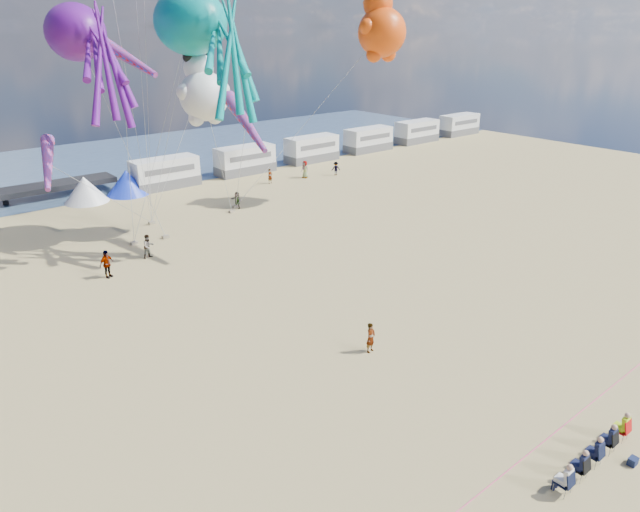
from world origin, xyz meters
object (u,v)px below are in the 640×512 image
(windsock_left, at_px, (121,54))
(windsock_right, at_px, (48,164))
(sandbag_e, at_px, (152,223))
(windsock_mid, at_px, (246,123))
(cooler_navy, at_px, (633,461))
(tent_white, at_px, (85,189))
(sandbag_c, at_px, (232,211))
(kite_panda, at_px, (204,96))
(kite_teddy_orange, at_px, (382,32))
(kite_octopus_purple, at_px, (75,32))
(motorhome_0, at_px, (165,173))
(sandbag_b, at_px, (165,237))
(motorhome_2, at_px, (312,149))
(beachgoer_6, at_px, (305,169))
(beachgoer_4, at_px, (237,200))
(beachgoer_3, at_px, (107,264))
(sandbag_a, at_px, (134,243))
(spectator_row, at_px, (595,450))
(beachgoer_5, at_px, (270,176))
(motorhome_3, at_px, (368,140))
(sandbag_d, at_px, (236,206))
(beachgoer_7, at_px, (148,246))
(motorhome_1, at_px, (245,160))
(motorhome_5, at_px, (459,125))
(tent_blue, at_px, (127,182))
(standing_person, at_px, (371,338))
(beachgoer_2, at_px, (336,168))
(kite_octopus_teal, at_px, (190,22))
(motorhome_4, at_px, (417,132))

(windsock_left, relative_size, windsock_right, 1.43)
(sandbag_e, height_order, windsock_mid, windsock_mid)
(cooler_navy, height_order, sandbag_e, cooler_navy)
(tent_white, relative_size, sandbag_c, 8.00)
(windsock_left, bearing_deg, kite_panda, -30.24)
(cooler_navy, relative_size, kite_teddy_orange, 0.05)
(tent_white, height_order, kite_octopus_purple, kite_octopus_purple)
(motorhome_0, xyz_separation_m, sandbag_b, (-6.74, -13.80, -1.39))
(motorhome_2, bearing_deg, beachgoer_6, -134.11)
(beachgoer_4, relative_size, kite_teddy_orange, 0.21)
(beachgoer_3, xyz_separation_m, sandbag_e, (6.81, 8.39, -0.83))
(sandbag_a, distance_m, kite_teddy_orange, 27.07)
(spectator_row, distance_m, beachgoer_5, 43.85)
(sandbag_e, distance_m, windsock_right, 11.64)
(motorhome_2, height_order, kite_octopus_purple, kite_octopus_purple)
(cooler_navy, height_order, beachgoer_3, beachgoer_3)
(motorhome_3, height_order, sandbag_d, motorhome_3)
(beachgoer_7, xyz_separation_m, sandbag_b, (2.65, 3.01, -0.76))
(sandbag_e, bearing_deg, beachgoer_4, -5.90)
(tent_white, height_order, kite_teddy_orange, kite_teddy_orange)
(cooler_navy, distance_m, sandbag_d, 37.85)
(motorhome_1, relative_size, motorhome_5, 1.00)
(tent_blue, bearing_deg, motorhome_0, 0.00)
(motorhome_0, bearing_deg, beachgoer_7, -119.18)
(sandbag_c, xyz_separation_m, sandbag_e, (-6.76, 1.57, 0.00))
(sandbag_a, bearing_deg, tent_blue, 69.20)
(beachgoer_7, bearing_deg, kite_panda, 11.09)
(sandbag_c, distance_m, sandbag_d, 1.51)
(sandbag_b, bearing_deg, beachgoer_6, 21.63)
(motorhome_2, xyz_separation_m, sandbag_e, (-25.09, -9.90, -1.39))
(motorhome_0, distance_m, standing_person, 36.32)
(sandbag_d, bearing_deg, cooler_navy, -99.10)
(sandbag_a, xyz_separation_m, windsock_left, (0.99, 0.46, 13.36))
(kite_octopus_purple, bearing_deg, sandbag_c, 2.39)
(tent_blue, bearing_deg, sandbag_b, -101.21)
(motorhome_0, bearing_deg, beachgoer_2, -23.10)
(sandbag_a, height_order, kite_octopus_teal, kite_octopus_teal)
(sandbag_d, height_order, kite_octopus_purple, kite_octopus_purple)
(sandbag_d, bearing_deg, kite_octopus_teal, -142.46)
(windsock_right, bearing_deg, kite_teddy_orange, 15.97)
(beachgoer_5, height_order, kite_octopus_purple, kite_octopus_purple)
(motorhome_1, relative_size, motorhome_2, 1.00)
(beachgoer_6, height_order, sandbag_e, beachgoer_6)
(kite_octopus_purple, height_order, windsock_right, kite_octopus_purple)
(motorhome_1, height_order, motorhome_4, same)
(motorhome_5, relative_size, beachgoer_3, 3.52)
(beachgoer_6, distance_m, windsock_mid, 22.70)
(sandbag_a, xyz_separation_m, sandbag_c, (9.82, 2.10, 0.00))
(kite_octopus_teal, height_order, windsock_mid, kite_octopus_teal)
(beachgoer_4, xyz_separation_m, windsock_right, (-16.08, -3.58, 6.27))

